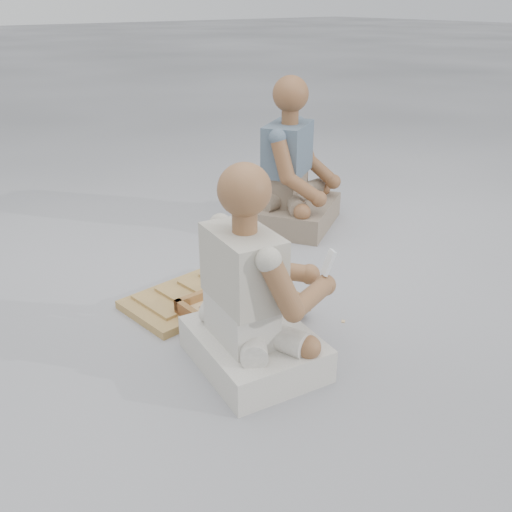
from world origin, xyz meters
TOP-DOWN VIEW (x-y plane):
  - ground at (0.00, 0.00)m, footprint 60.00×60.00m
  - carved_panel at (-0.16, 0.51)m, footprint 0.61×0.44m
  - tool_tray at (-0.05, 0.23)m, footprint 0.49×0.40m
  - chisel_0 at (-0.00, 0.35)m, footprint 0.21×0.10m
  - chisel_1 at (0.04, 0.21)m, footprint 0.22×0.06m
  - chisel_2 at (0.13, 0.24)m, footprint 0.22×0.08m
  - chisel_3 at (0.05, 0.36)m, footprint 0.11×0.21m
  - chisel_4 at (-0.10, 0.23)m, footprint 0.16×0.18m
  - chisel_5 at (0.09, 0.30)m, footprint 0.20×0.11m
  - chisel_6 at (-0.08, 0.25)m, footprint 0.19×0.13m
  - chisel_7 at (-0.02, 0.29)m, footprint 0.22×0.05m
  - chisel_8 at (-0.05, 0.28)m, footprint 0.22×0.02m
  - chisel_9 at (0.12, 0.24)m, footprint 0.22×0.04m
  - chisel_10 at (-0.10, 0.40)m, footprint 0.08×0.21m
  - chisel_11 at (0.10, 0.30)m, footprint 0.21×0.10m
  - wood_chip_0 at (-0.10, 0.04)m, footprint 0.02×0.02m
  - wood_chip_1 at (0.08, 0.47)m, footprint 0.02×0.02m
  - wood_chip_2 at (0.28, -0.06)m, footprint 0.02×0.02m
  - wood_chip_3 at (0.22, 0.42)m, footprint 0.02×0.02m
  - wood_chip_4 at (0.20, 0.21)m, footprint 0.02×0.02m
  - wood_chip_5 at (0.28, 0.56)m, footprint 0.02×0.02m
  - wood_chip_6 at (0.06, -0.04)m, footprint 0.02×0.02m
  - wood_chip_7 at (0.10, 0.39)m, footprint 0.02×0.02m
  - wood_chip_8 at (-0.36, 0.11)m, footprint 0.02×0.02m
  - wood_chip_9 at (-0.24, 0.21)m, footprint 0.02×0.02m
  - wood_chip_10 at (-0.05, -0.02)m, footprint 0.02×0.02m
  - wood_chip_11 at (-0.13, 0.26)m, footprint 0.02×0.02m
  - wood_chip_12 at (0.11, 0.51)m, footprint 0.02×0.02m
  - wood_chip_13 at (-0.23, -0.04)m, footprint 0.02×0.02m
  - wood_chip_14 at (-0.32, -0.02)m, footprint 0.02×0.02m
  - wood_chip_15 at (-0.21, 0.60)m, footprint 0.02×0.02m
  - craftsman at (-0.22, -0.06)m, footprint 0.57×0.57m
  - companion at (0.88, 0.99)m, footprint 0.74×0.70m
  - mobile_phone at (0.07, -0.16)m, footprint 0.06×0.06m

SIDE VIEW (x-z plane):
  - ground at x=0.00m, z-range 0.00..0.00m
  - wood_chip_0 at x=-0.10m, z-range 0.00..0.00m
  - wood_chip_1 at x=0.08m, z-range 0.00..0.00m
  - wood_chip_2 at x=0.28m, z-range 0.00..0.00m
  - wood_chip_3 at x=0.22m, z-range 0.00..0.00m
  - wood_chip_4 at x=0.20m, z-range 0.00..0.00m
  - wood_chip_5 at x=0.28m, z-range 0.00..0.00m
  - wood_chip_6 at x=0.06m, z-range 0.00..0.00m
  - wood_chip_7 at x=0.10m, z-range 0.00..0.00m
  - wood_chip_8 at x=-0.36m, z-range 0.00..0.00m
  - wood_chip_9 at x=-0.24m, z-range 0.00..0.00m
  - wood_chip_10 at x=-0.05m, z-range 0.00..0.00m
  - wood_chip_11 at x=-0.13m, z-range 0.00..0.00m
  - wood_chip_12 at x=0.11m, z-range 0.00..0.00m
  - wood_chip_13 at x=-0.23m, z-range 0.00..0.00m
  - wood_chip_14 at x=-0.32m, z-range 0.00..0.00m
  - wood_chip_15 at x=-0.21m, z-range 0.00..0.00m
  - carved_panel at x=-0.16m, z-range 0.00..0.04m
  - tool_tray at x=-0.05m, z-range 0.03..0.09m
  - chisel_4 at x=-0.10m, z-range 0.05..0.07m
  - chisel_7 at x=-0.02m, z-range 0.05..0.07m
  - chisel_6 at x=-0.08m, z-range 0.05..0.07m
  - chisel_2 at x=0.13m, z-range 0.05..0.08m
  - chisel_5 at x=0.09m, z-range 0.05..0.08m
  - chisel_9 at x=0.12m, z-range 0.06..0.08m
  - chisel_10 at x=-0.10m, z-range 0.06..0.08m
  - chisel_11 at x=0.10m, z-range 0.06..0.08m
  - chisel_0 at x=0.00m, z-range 0.06..0.08m
  - chisel_8 at x=-0.05m, z-range 0.06..0.09m
  - chisel_3 at x=0.05m, z-range 0.07..0.09m
  - chisel_1 at x=0.04m, z-range 0.07..0.09m
  - craftsman at x=-0.22m, z-range -0.13..0.68m
  - companion at x=0.88m, z-range -0.15..0.76m
  - mobile_phone at x=0.07m, z-range 0.34..0.44m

